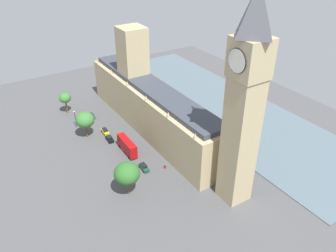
{
  "coord_description": "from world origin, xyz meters",
  "views": [
    {
      "loc": [
        51.07,
        94.1,
        65.31
      ],
      "look_at": [
        1.0,
        15.29,
        9.45
      ],
      "focal_mm": 36.19,
      "sensor_mm": 36.0,
      "label": 1
    }
  ],
  "objects_px": {
    "clock_tower": "(245,101)",
    "plane_tree_under_trees": "(85,120)",
    "car_yellow_cab_far_end": "(105,131)",
    "pedestrian_by_river_gate": "(165,166)",
    "parliament_building": "(149,102)",
    "plane_tree_leading": "(127,173)",
    "plane_tree_near_tower": "(65,98)",
    "car_blue_kerbside": "(91,116)",
    "double_decker_bus_midblock": "(127,146)",
    "car_black_opposite_hall": "(110,139)",
    "car_dark_green_trailing": "(144,167)",
    "street_lamp_corner": "(75,116)"
  },
  "relations": [
    {
      "from": "car_black_opposite_hall",
      "to": "plane_tree_leading",
      "type": "relative_size",
      "value": 0.4
    },
    {
      "from": "clock_tower",
      "to": "car_dark_green_trailing",
      "type": "relative_size",
      "value": 12.75
    },
    {
      "from": "parliament_building",
      "to": "double_decker_bus_midblock",
      "type": "distance_m",
      "value": 19.97
    },
    {
      "from": "car_black_opposite_hall",
      "to": "plane_tree_leading",
      "type": "height_order",
      "value": "plane_tree_leading"
    },
    {
      "from": "parliament_building",
      "to": "clock_tower",
      "type": "distance_m",
      "value": 49.71
    },
    {
      "from": "car_yellow_cab_far_end",
      "to": "car_dark_green_trailing",
      "type": "xyz_separation_m",
      "value": [
        -1.65,
        25.97,
        -0.0
      ]
    },
    {
      "from": "car_dark_green_trailing",
      "to": "pedestrian_by_river_gate",
      "type": "relative_size",
      "value": 2.78
    },
    {
      "from": "parliament_building",
      "to": "car_dark_green_trailing",
      "type": "xyz_separation_m",
      "value": [
        14.85,
        22.0,
        -8.87
      ]
    },
    {
      "from": "clock_tower",
      "to": "car_black_opposite_hall",
      "type": "distance_m",
      "value": 55.46
    },
    {
      "from": "car_yellow_cab_far_end",
      "to": "plane_tree_near_tower",
      "type": "height_order",
      "value": "plane_tree_near_tower"
    },
    {
      "from": "double_decker_bus_midblock",
      "to": "pedestrian_by_river_gate",
      "type": "xyz_separation_m",
      "value": [
        -5.96,
        14.05,
        -1.91
      ]
    },
    {
      "from": "car_blue_kerbside",
      "to": "plane_tree_leading",
      "type": "relative_size",
      "value": 0.42
    },
    {
      "from": "car_yellow_cab_far_end",
      "to": "plane_tree_near_tower",
      "type": "xyz_separation_m",
      "value": [
        6.56,
        -22.87,
        5.56
      ]
    },
    {
      "from": "car_yellow_cab_far_end",
      "to": "pedestrian_by_river_gate",
      "type": "distance_m",
      "value": 30.02
    },
    {
      "from": "clock_tower",
      "to": "pedestrian_by_river_gate",
      "type": "distance_m",
      "value": 36.56
    },
    {
      "from": "pedestrian_by_river_gate",
      "to": "car_dark_green_trailing",
      "type": "bearing_deg",
      "value": -114.96
    },
    {
      "from": "car_blue_kerbside",
      "to": "double_decker_bus_midblock",
      "type": "xyz_separation_m",
      "value": [
        -1.49,
        28.76,
        1.75
      ]
    },
    {
      "from": "double_decker_bus_midblock",
      "to": "clock_tower",
      "type": "bearing_deg",
      "value": 115.42
    },
    {
      "from": "car_black_opposite_hall",
      "to": "double_decker_bus_midblock",
      "type": "bearing_deg",
      "value": 105.95
    },
    {
      "from": "pedestrian_by_river_gate",
      "to": "plane_tree_near_tower",
      "type": "distance_m",
      "value": 54.11
    },
    {
      "from": "clock_tower",
      "to": "car_yellow_cab_far_end",
      "type": "distance_m",
      "value": 59.68
    },
    {
      "from": "car_black_opposite_hall",
      "to": "plane_tree_near_tower",
      "type": "xyz_separation_m",
      "value": [
        5.88,
        -28.31,
        5.57
      ]
    },
    {
      "from": "clock_tower",
      "to": "plane_tree_under_trees",
      "type": "xyz_separation_m",
      "value": [
        23.2,
        -50.94,
        -22.56
      ]
    },
    {
      "from": "car_blue_kerbside",
      "to": "car_yellow_cab_far_end",
      "type": "height_order",
      "value": "same"
    },
    {
      "from": "car_blue_kerbside",
      "to": "street_lamp_corner",
      "type": "bearing_deg",
      "value": -154.78
    },
    {
      "from": "car_blue_kerbside",
      "to": "plane_tree_leading",
      "type": "bearing_deg",
      "value": -101.63
    },
    {
      "from": "car_yellow_cab_far_end",
      "to": "car_dark_green_trailing",
      "type": "relative_size",
      "value": 1.03
    },
    {
      "from": "plane_tree_under_trees",
      "to": "street_lamp_corner",
      "type": "height_order",
      "value": "plane_tree_under_trees"
    },
    {
      "from": "car_blue_kerbside",
      "to": "plane_tree_under_trees",
      "type": "xyz_separation_m",
      "value": [
        6.33,
        12.38,
        6.03
      ]
    },
    {
      "from": "car_yellow_cab_far_end",
      "to": "street_lamp_corner",
      "type": "xyz_separation_m",
      "value": [
        7.34,
        -9.83,
        3.84
      ]
    },
    {
      "from": "parliament_building",
      "to": "plane_tree_leading",
      "type": "xyz_separation_m",
      "value": [
        23.86,
        29.35,
        -2.5
      ]
    },
    {
      "from": "double_decker_bus_midblock",
      "to": "plane_tree_under_trees",
      "type": "xyz_separation_m",
      "value": [
        7.82,
        -16.38,
        4.28
      ]
    },
    {
      "from": "clock_tower",
      "to": "car_yellow_cab_far_end",
      "type": "xyz_separation_m",
      "value": [
        16.86,
        -49.6,
        -28.59
      ]
    },
    {
      "from": "car_blue_kerbside",
      "to": "plane_tree_near_tower",
      "type": "height_order",
      "value": "plane_tree_near_tower"
    },
    {
      "from": "car_blue_kerbside",
      "to": "street_lamp_corner",
      "type": "height_order",
      "value": "street_lamp_corner"
    },
    {
      "from": "car_dark_green_trailing",
      "to": "plane_tree_leading",
      "type": "bearing_deg",
      "value": 41.66
    },
    {
      "from": "plane_tree_under_trees",
      "to": "double_decker_bus_midblock",
      "type": "bearing_deg",
      "value": 115.52
    },
    {
      "from": "plane_tree_leading",
      "to": "plane_tree_under_trees",
      "type": "height_order",
      "value": "plane_tree_leading"
    },
    {
      "from": "car_black_opposite_hall",
      "to": "clock_tower",
      "type": "bearing_deg",
      "value": 114.98
    },
    {
      "from": "plane_tree_under_trees",
      "to": "street_lamp_corner",
      "type": "xyz_separation_m",
      "value": [
        1.0,
        -8.48,
        -2.19
      ]
    },
    {
      "from": "plane_tree_near_tower",
      "to": "plane_tree_leading",
      "type": "relative_size",
      "value": 0.82
    },
    {
      "from": "car_black_opposite_hall",
      "to": "parliament_building",
      "type": "bearing_deg",
      "value": -171.8
    },
    {
      "from": "double_decker_bus_midblock",
      "to": "car_black_opposite_hall",
      "type": "bearing_deg",
      "value": -75.95
    },
    {
      "from": "plane_tree_near_tower",
      "to": "car_black_opposite_hall",
      "type": "bearing_deg",
      "value": 101.74
    },
    {
      "from": "car_black_opposite_hall",
      "to": "double_decker_bus_midblock",
      "type": "height_order",
      "value": "double_decker_bus_midblock"
    },
    {
      "from": "street_lamp_corner",
      "to": "car_dark_green_trailing",
      "type": "bearing_deg",
      "value": 104.1
    },
    {
      "from": "car_dark_green_trailing",
      "to": "plane_tree_leading",
      "type": "xyz_separation_m",
      "value": [
        9.0,
        7.35,
        6.36
      ]
    },
    {
      "from": "car_black_opposite_hall",
      "to": "pedestrian_by_river_gate",
      "type": "height_order",
      "value": "car_black_opposite_hall"
    },
    {
      "from": "parliament_building",
      "to": "plane_tree_leading",
      "type": "height_order",
      "value": "parliament_building"
    },
    {
      "from": "car_blue_kerbside",
      "to": "pedestrian_by_river_gate",
      "type": "height_order",
      "value": "car_blue_kerbside"
    }
  ]
}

